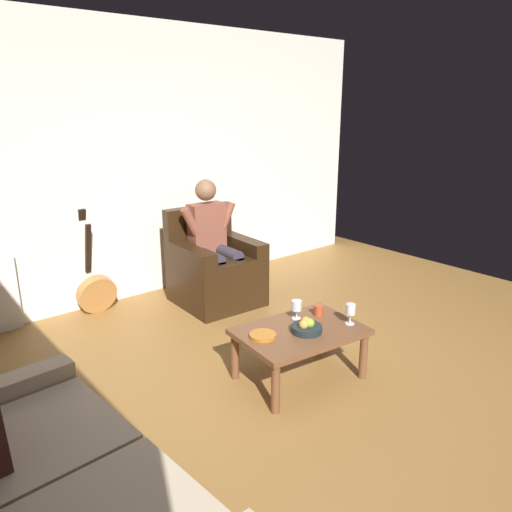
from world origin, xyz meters
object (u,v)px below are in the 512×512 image
object	(u,v)px
guitar	(96,290)
armchair	(214,270)
fruit_bowl	(307,327)
coffee_table	(300,336)
wine_glass_far	(297,307)
wine_glass_near	(351,311)
candle_jar	(319,310)
decorative_dish	(263,335)
person_seated	(213,238)

from	to	relation	value
guitar	armchair	bearing A→B (deg)	153.74
fruit_bowl	guitar	bearing A→B (deg)	-73.56
coffee_table	guitar	size ratio (longest dim) A/B	0.95
guitar	fruit_bowl	distance (m)	2.32
armchair	wine_glass_far	world-z (taller)	armchair
guitar	wine_glass_near	bearing A→B (deg)	113.28
armchair	wine_glass_far	bearing A→B (deg)	82.15
guitar	wine_glass_far	bearing A→B (deg)	110.79
candle_jar	coffee_table	bearing A→B (deg)	16.85
coffee_table	decorative_dish	xyz separation A→B (m)	(0.29, -0.08, 0.07)
wine_glass_near	wine_glass_far	xyz separation A→B (m)	(0.24, -0.32, -0.01)
person_seated	decorative_dish	xyz separation A→B (m)	(0.69, 1.57, -0.27)
coffee_table	fruit_bowl	distance (m)	0.11
armchair	fruit_bowl	world-z (taller)	armchair
person_seated	candle_jar	bearing A→B (deg)	88.98
fruit_bowl	decorative_dish	bearing A→B (deg)	-25.75
armchair	wine_glass_near	size ratio (longest dim) A/B	6.02
person_seated	fruit_bowl	bearing A→B (deg)	80.07
coffee_table	wine_glass_far	distance (m)	0.24
wine_glass_near	fruit_bowl	xyz separation A→B (m)	(0.35, -0.11, -0.07)
coffee_table	wine_glass_far	size ratio (longest dim) A/B	6.54
guitar	fruit_bowl	bearing A→B (deg)	106.44
wine_glass_near	person_seated	bearing A→B (deg)	-91.46
coffee_table	decorative_dish	size ratio (longest dim) A/B	5.02
fruit_bowl	candle_jar	xyz separation A→B (m)	(-0.28, -0.15, 0.00)
guitar	coffee_table	bearing A→B (deg)	106.78
armchair	coffee_table	distance (m)	1.69
coffee_table	armchair	bearing A→B (deg)	-103.64
armchair	wine_glass_far	distance (m)	1.53
armchair	person_seated	distance (m)	0.34
fruit_bowl	person_seated	bearing A→B (deg)	-103.00
person_seated	wine_glass_near	distance (m)	1.83
coffee_table	fruit_bowl	xyz separation A→B (m)	(-0.00, 0.06, 0.10)
armchair	guitar	distance (m)	1.18
person_seated	wine_glass_far	distance (m)	1.53
guitar	wine_glass_far	distance (m)	2.16
wine_glass_near	wine_glass_far	bearing A→B (deg)	-53.38
decorative_dish	fruit_bowl	bearing A→B (deg)	154.25
person_seated	wine_glass_far	xyz separation A→B (m)	(0.29, 1.50, -0.18)
armchair	fruit_bowl	distance (m)	1.75
wine_glass_far	fruit_bowl	xyz separation A→B (m)	(0.11, 0.21, -0.06)
wine_glass_far	decorative_dish	xyz separation A→B (m)	(0.40, 0.07, -0.09)
person_seated	wine_glass_near	size ratio (longest dim) A/B	7.88
guitar	wine_glass_far	xyz separation A→B (m)	(-0.76, 2.01, 0.27)
guitar	candle_jar	world-z (taller)	guitar
coffee_table	candle_jar	distance (m)	0.32
fruit_bowl	decorative_dish	size ratio (longest dim) A/B	1.16
guitar	candle_jar	xyz separation A→B (m)	(-0.94, 2.07, 0.21)
armchair	candle_jar	size ratio (longest dim) A/B	11.46
armchair	person_seated	world-z (taller)	person_seated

